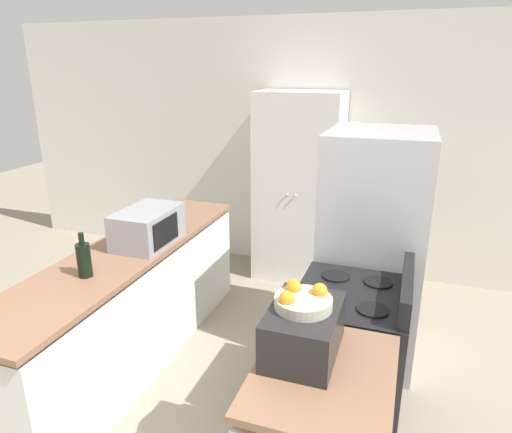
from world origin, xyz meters
TOP-DOWN VIEW (x-y plane):
  - wall_back at (0.00, 3.50)m, footprint 7.00×0.06m
  - counter_left at (-0.80, 1.37)m, footprint 0.60×2.53m
  - pantry_cabinet at (0.01, 3.18)m, footprint 0.83×0.56m
  - stove at (0.82, 1.25)m, footprint 0.66×0.71m
  - refrigerator at (0.86, 2.04)m, footprint 0.74×0.79m
  - microwave at (-0.70, 1.52)m, footprint 0.35×0.53m
  - wine_bottle at (-0.78, 0.92)m, footprint 0.09×0.09m
  - toaster_oven at (0.68, 0.59)m, footprint 0.31×0.44m
  - fruit_bowl at (0.67, 0.60)m, footprint 0.26×0.26m

SIDE VIEW (x-z plane):
  - counter_left at x=-0.80m, z-range -0.01..0.87m
  - stove at x=0.82m, z-range -0.07..0.97m
  - refrigerator at x=0.86m, z-range 0.00..1.72m
  - pantry_cabinet at x=0.01m, z-range 0.00..1.90m
  - toaster_oven at x=0.68m, z-range 0.88..1.11m
  - wine_bottle at x=-0.78m, z-range 0.85..1.14m
  - microwave at x=-0.70m, z-range 0.88..1.15m
  - fruit_bowl at x=0.67m, z-range 1.10..1.19m
  - wall_back at x=0.00m, z-range 0.00..2.60m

